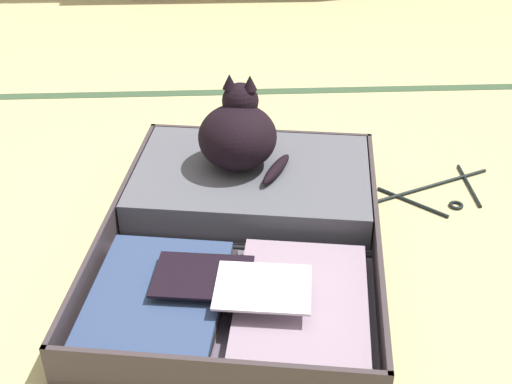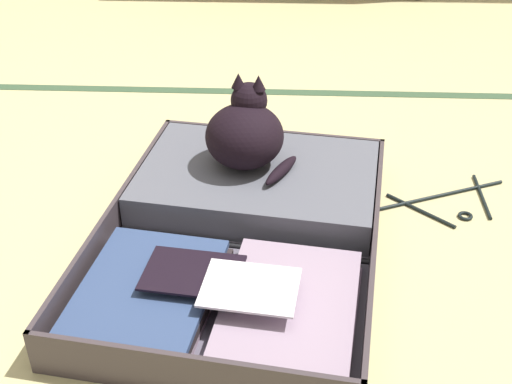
# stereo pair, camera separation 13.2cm
# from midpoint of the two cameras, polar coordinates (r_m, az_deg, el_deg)

# --- Properties ---
(ground_plane) EXTENTS (10.00, 10.00, 0.00)m
(ground_plane) POSITION_cam_midpoint_polar(r_m,az_deg,el_deg) (1.76, -7.08, -5.00)
(ground_plane) COLOR tan
(tatami_border) EXTENTS (4.80, 0.05, 0.00)m
(tatami_border) POSITION_cam_midpoint_polar(r_m,az_deg,el_deg) (2.60, -5.87, 8.33)
(tatami_border) COLOR #334C32
(tatami_border) RESTS_ON ground_plane
(open_suitcase) EXTENTS (0.81, 1.04, 0.11)m
(open_suitcase) POSITION_cam_midpoint_polar(r_m,az_deg,el_deg) (1.77, -3.12, -2.61)
(open_suitcase) COLOR #3B3236
(open_suitcase) RESTS_ON ground_plane
(black_cat) EXTENTS (0.28, 0.27, 0.25)m
(black_cat) POSITION_cam_midpoint_polar(r_m,az_deg,el_deg) (1.86, -3.49, 4.91)
(black_cat) COLOR black
(black_cat) RESTS_ON open_suitcase
(clothes_hanger) EXTENTS (0.38, 0.27, 0.01)m
(clothes_hanger) POSITION_cam_midpoint_polar(r_m,az_deg,el_deg) (2.02, 13.43, -0.06)
(clothes_hanger) COLOR black
(clothes_hanger) RESTS_ON ground_plane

